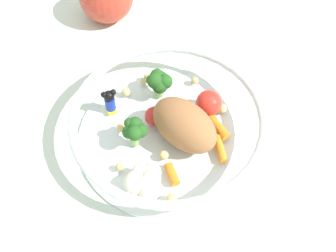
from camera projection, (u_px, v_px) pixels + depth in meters
The scene contains 2 objects.
ground_plane at pixel (173, 145), 0.55m from camera, with size 2.40×2.40×0.00m, color silver.
food_container at pixel (170, 126), 0.53m from camera, with size 0.23×0.23×0.06m.
Camera 1 is at (0.07, -0.28, 0.47)m, focal length 48.01 mm.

